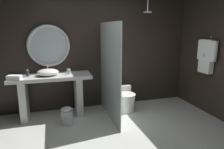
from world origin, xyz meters
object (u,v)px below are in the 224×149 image
object	(u,v)px
folded_hand_towel	(14,78)
vessel_sink	(48,72)
round_wall_mirror	(49,46)
waste_bin	(67,116)
soap_dispenser	(28,73)
rain_shower_head	(148,10)
tumbler_cup	(69,71)
hanging_bathrobe	(207,54)
toilet	(125,100)

from	to	relation	value
folded_hand_towel	vessel_sink	bearing A→B (deg)	15.89
round_wall_mirror	waste_bin	size ratio (longest dim) A/B	2.59
waste_bin	folded_hand_towel	size ratio (longest dim) A/B	1.38
vessel_sink	round_wall_mirror	bearing A→B (deg)	81.03
soap_dispenser	rain_shower_head	size ratio (longest dim) A/B	0.38
vessel_sink	rain_shower_head	bearing A→B (deg)	0.51
waste_bin	folded_hand_towel	xyz separation A→B (m)	(-0.90, 0.29, 0.75)
rain_shower_head	waste_bin	distance (m)	2.79
soap_dispenser	round_wall_mirror	world-z (taller)	round_wall_mirror
tumbler_cup	rain_shower_head	bearing A→B (deg)	-0.73
hanging_bathrobe	toilet	size ratio (longest dim) A/B	1.38
tumbler_cup	round_wall_mirror	bearing A→B (deg)	144.23
tumbler_cup	hanging_bathrobe	world-z (taller)	hanging_bathrobe
rain_shower_head	hanging_bathrobe	size ratio (longest dim) A/B	0.46
tumbler_cup	rain_shower_head	world-z (taller)	rain_shower_head
rain_shower_head	toilet	xyz separation A→B (m)	(-0.52, -0.12, -1.96)
round_wall_mirror	toilet	size ratio (longest dim) A/B	1.58
toilet	waste_bin	size ratio (longest dim) A/B	1.64
vessel_sink	hanging_bathrobe	bearing A→B (deg)	-12.22
vessel_sink	folded_hand_towel	world-z (taller)	vessel_sink
vessel_sink	hanging_bathrobe	world-z (taller)	hanging_bathrobe
round_wall_mirror	hanging_bathrobe	size ratio (longest dim) A/B	1.15
rain_shower_head	toilet	bearing A→B (deg)	-167.53
waste_bin	rain_shower_head	bearing A→B (deg)	14.49
rain_shower_head	waste_bin	world-z (taller)	rain_shower_head
folded_hand_towel	tumbler_cup	bearing A→B (deg)	11.80
waste_bin	toilet	bearing A→B (deg)	15.28
waste_bin	folded_hand_towel	world-z (taller)	folded_hand_towel
round_wall_mirror	toilet	world-z (taller)	round_wall_mirror
hanging_bathrobe	tumbler_cup	bearing A→B (deg)	165.23
tumbler_cup	waste_bin	size ratio (longest dim) A/B	0.32
toilet	folded_hand_towel	bearing A→B (deg)	-178.09
folded_hand_towel	round_wall_mirror	bearing A→B (deg)	36.34
round_wall_mirror	folded_hand_towel	xyz separation A→B (m)	(-0.65, -0.48, -0.53)
tumbler_cup	rain_shower_head	xyz separation A→B (m)	(1.74, -0.02, 1.26)
tumbler_cup	toilet	size ratio (longest dim) A/B	0.20
vessel_sink	hanging_bathrobe	distance (m)	3.30
hanging_bathrobe	folded_hand_towel	xyz separation A→B (m)	(-3.81, 0.52, -0.36)
toilet	soap_dispenser	bearing A→B (deg)	175.46
tumbler_cup	rain_shower_head	size ratio (longest dim) A/B	0.31
vessel_sink	round_wall_mirror	xyz separation A→B (m)	(0.05, 0.31, 0.50)
round_wall_mirror	toilet	xyz separation A→B (m)	(1.58, -0.40, -1.22)
round_wall_mirror	toilet	distance (m)	2.04
hanging_bathrobe	toilet	world-z (taller)	hanging_bathrobe
round_wall_mirror	rain_shower_head	xyz separation A→B (m)	(2.11, -0.29, 0.74)
tumbler_cup	folded_hand_towel	world-z (taller)	tumbler_cup
soap_dispenser	hanging_bathrobe	distance (m)	3.69
toilet	waste_bin	xyz separation A→B (m)	(-1.33, -0.36, -0.06)
vessel_sink	tumbler_cup	world-z (taller)	vessel_sink
vessel_sink	soap_dispenser	xyz separation A→B (m)	(-0.39, 0.06, -0.01)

